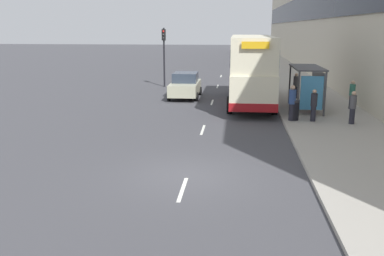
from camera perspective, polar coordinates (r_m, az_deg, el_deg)
ground_plane at (r=14.37m, az=-0.63°, el=-6.35°), size 220.00×220.00×0.00m
pavement at (r=52.40m, az=11.43°, el=7.80°), size 5.00×93.00×0.14m
terrace_facade at (r=52.80m, az=16.31°, el=15.95°), size 3.10×93.00×15.54m
lane_mark_0 at (r=13.19m, az=-1.26°, el=-8.18°), size 0.12×2.00×0.01m
lane_mark_1 at (r=20.64m, az=1.45°, el=-0.24°), size 0.12×2.00×0.01m
lane_mark_2 at (r=28.31m, az=2.70°, el=3.45°), size 0.12×2.00×0.01m
lane_mark_3 at (r=36.05m, az=3.42°, el=5.56°), size 0.12×2.00×0.01m
lane_mark_4 at (r=43.82m, az=3.89°, el=6.92°), size 0.12×2.00×0.01m
bus_shelter at (r=25.44m, az=15.52°, el=6.13°), size 1.60×4.20×2.48m
double_decker_bus_near at (r=27.66m, az=7.89°, el=7.87°), size 2.85×10.75×4.30m
car_0 at (r=30.09m, az=-0.91°, el=5.70°), size 2.08×4.34×1.75m
pedestrian_at_shelter at (r=26.82m, az=20.56°, el=4.20°), size 0.33×0.33×1.66m
pedestrian_1 at (r=22.59m, az=20.64°, el=2.61°), size 0.33×0.33×1.64m
pedestrian_2 at (r=29.77m, az=13.66°, el=5.54°), size 0.34×0.34×1.71m
pedestrian_3 at (r=22.62m, az=15.93°, el=2.96°), size 0.32×0.32×1.64m
pedestrian_4 at (r=22.50m, az=13.21°, el=3.32°), size 0.36×0.36×1.83m
litter_bin at (r=22.69m, az=13.43°, el=2.35°), size 0.55×0.55×1.05m
traffic_light_far_kerb at (r=35.59m, az=-3.77°, el=10.67°), size 0.30×0.32×4.79m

